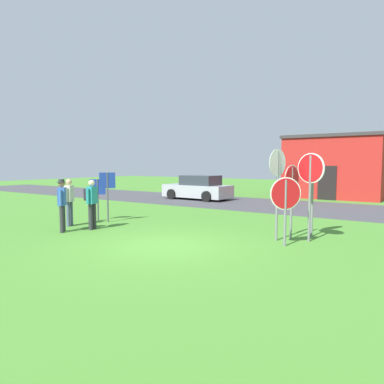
{
  "coord_description": "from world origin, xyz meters",
  "views": [
    {
      "loc": [
        6.0,
        -7.4,
        2.24
      ],
      "look_at": [
        -0.61,
        2.24,
        1.3
      ],
      "focal_mm": 33.13,
      "sensor_mm": 36.0,
      "label": 1
    }
  ],
  "objects_px": {
    "person_with_sunhat": "(69,200)",
    "info_panel_middle": "(98,192)",
    "person_holding_notes": "(62,202)",
    "stop_sign_leaning_right": "(277,178)",
    "stop_sign_rear_left": "(310,180)",
    "stop_sign_low_front": "(286,200)",
    "stop_sign_rear_right": "(313,179)",
    "person_in_teal": "(91,201)",
    "stop_sign_far_back": "(292,188)",
    "parked_car_on_street": "(198,188)",
    "info_panel_leftmost": "(107,188)"
  },
  "relations": [
    {
      "from": "person_with_sunhat",
      "to": "info_panel_middle",
      "type": "height_order",
      "value": "person_with_sunhat"
    },
    {
      "from": "info_panel_middle",
      "to": "person_holding_notes",
      "type": "bearing_deg",
      "value": -68.36
    },
    {
      "from": "stop_sign_leaning_right",
      "to": "stop_sign_rear_left",
      "type": "bearing_deg",
      "value": 25.28
    },
    {
      "from": "stop_sign_leaning_right",
      "to": "stop_sign_low_front",
      "type": "distance_m",
      "value": 0.91
    },
    {
      "from": "info_panel_middle",
      "to": "stop_sign_rear_left",
      "type": "bearing_deg",
      "value": 6.36
    },
    {
      "from": "stop_sign_rear_left",
      "to": "info_panel_middle",
      "type": "height_order",
      "value": "stop_sign_rear_left"
    },
    {
      "from": "stop_sign_rear_right",
      "to": "person_in_teal",
      "type": "bearing_deg",
      "value": -155.09
    },
    {
      "from": "stop_sign_far_back",
      "to": "person_in_teal",
      "type": "bearing_deg",
      "value": -159.28
    },
    {
      "from": "parked_car_on_street",
      "to": "person_with_sunhat",
      "type": "distance_m",
      "value": 10.63
    },
    {
      "from": "stop_sign_leaning_right",
      "to": "info_panel_middle",
      "type": "xyz_separation_m",
      "value": [
        -7.13,
        -0.5,
        -0.71
      ]
    },
    {
      "from": "stop_sign_rear_left",
      "to": "person_with_sunhat",
      "type": "distance_m",
      "value": 8.21
    },
    {
      "from": "stop_sign_low_front",
      "to": "stop_sign_rear_left",
      "type": "relative_size",
      "value": 0.74
    },
    {
      "from": "parked_car_on_street",
      "to": "stop_sign_leaning_right",
      "type": "height_order",
      "value": "stop_sign_leaning_right"
    },
    {
      "from": "stop_sign_rear_left",
      "to": "person_holding_notes",
      "type": "relative_size",
      "value": 1.46
    },
    {
      "from": "stop_sign_low_front",
      "to": "info_panel_middle",
      "type": "relative_size",
      "value": 1.15
    },
    {
      "from": "stop_sign_low_front",
      "to": "person_holding_notes",
      "type": "xyz_separation_m",
      "value": [
        -6.69,
        -2.19,
        -0.29
      ]
    },
    {
      "from": "parked_car_on_street",
      "to": "info_panel_leftmost",
      "type": "height_order",
      "value": "info_panel_leftmost"
    },
    {
      "from": "stop_sign_rear_right",
      "to": "info_panel_leftmost",
      "type": "bearing_deg",
      "value": -166.83
    },
    {
      "from": "info_panel_middle",
      "to": "stop_sign_far_back",
      "type": "bearing_deg",
      "value": 7.22
    },
    {
      "from": "stop_sign_low_front",
      "to": "person_with_sunhat",
      "type": "bearing_deg",
      "value": -169.86
    },
    {
      "from": "stop_sign_rear_left",
      "to": "info_panel_middle",
      "type": "xyz_separation_m",
      "value": [
        -7.96,
        -0.89,
        -0.64
      ]
    },
    {
      "from": "parked_car_on_street",
      "to": "person_holding_notes",
      "type": "relative_size",
      "value": 2.51
    },
    {
      "from": "stop_sign_low_front",
      "to": "info_panel_leftmost",
      "type": "xyz_separation_m",
      "value": [
        -6.99,
        0.03,
        0.05
      ]
    },
    {
      "from": "stop_sign_rear_right",
      "to": "person_holding_notes",
      "type": "bearing_deg",
      "value": -150.55
    },
    {
      "from": "parked_car_on_street",
      "to": "stop_sign_far_back",
      "type": "bearing_deg",
      "value": -43.17
    },
    {
      "from": "stop_sign_far_back",
      "to": "person_holding_notes",
      "type": "height_order",
      "value": "stop_sign_far_back"
    },
    {
      "from": "stop_sign_rear_left",
      "to": "stop_sign_low_front",
      "type": "bearing_deg",
      "value": -111.4
    },
    {
      "from": "stop_sign_far_back",
      "to": "info_panel_middle",
      "type": "distance_m",
      "value": 7.48
    },
    {
      "from": "stop_sign_rear_right",
      "to": "info_panel_middle",
      "type": "xyz_separation_m",
      "value": [
        -7.81,
        -1.65,
        -0.65
      ]
    },
    {
      "from": "stop_sign_far_back",
      "to": "person_with_sunhat",
      "type": "height_order",
      "value": "stop_sign_far_back"
    },
    {
      "from": "stop_sign_leaning_right",
      "to": "stop_sign_far_back",
      "type": "xyz_separation_m",
      "value": [
        0.28,
        0.44,
        -0.31
      ]
    },
    {
      "from": "stop_sign_rear_left",
      "to": "person_holding_notes",
      "type": "height_order",
      "value": "stop_sign_rear_left"
    },
    {
      "from": "stop_sign_low_front",
      "to": "person_holding_notes",
      "type": "relative_size",
      "value": 1.08
    },
    {
      "from": "person_with_sunhat",
      "to": "person_holding_notes",
      "type": "relative_size",
      "value": 0.97
    },
    {
      "from": "stop_sign_rear_left",
      "to": "person_in_teal",
      "type": "bearing_deg",
      "value": -161.25
    },
    {
      "from": "person_holding_notes",
      "to": "person_in_teal",
      "type": "xyz_separation_m",
      "value": [
        0.39,
        0.87,
        -0.0
      ]
    },
    {
      "from": "stop_sign_leaning_right",
      "to": "stop_sign_rear_left",
      "type": "xyz_separation_m",
      "value": [
        0.83,
        0.39,
        -0.07
      ]
    },
    {
      "from": "stop_sign_leaning_right",
      "to": "stop_sign_low_front",
      "type": "xyz_separation_m",
      "value": [
        0.46,
        -0.55,
        -0.57
      ]
    },
    {
      "from": "stop_sign_leaning_right",
      "to": "person_with_sunhat",
      "type": "relative_size",
      "value": 1.58
    },
    {
      "from": "stop_sign_leaning_right",
      "to": "person_holding_notes",
      "type": "height_order",
      "value": "stop_sign_leaning_right"
    },
    {
      "from": "stop_sign_rear_left",
      "to": "info_panel_leftmost",
      "type": "relative_size",
      "value": 1.34
    },
    {
      "from": "stop_sign_far_back",
      "to": "stop_sign_rear_right",
      "type": "xyz_separation_m",
      "value": [
        0.4,
        0.72,
        0.25
      ]
    },
    {
      "from": "stop_sign_rear_left",
      "to": "info_panel_leftmost",
      "type": "height_order",
      "value": "stop_sign_rear_left"
    },
    {
      "from": "stop_sign_far_back",
      "to": "info_panel_middle",
      "type": "relative_size",
      "value": 1.35
    },
    {
      "from": "stop_sign_rear_left",
      "to": "person_with_sunhat",
      "type": "bearing_deg",
      "value": -163.78
    },
    {
      "from": "stop_sign_leaning_right",
      "to": "person_holding_notes",
      "type": "bearing_deg",
      "value": -156.22
    },
    {
      "from": "info_panel_leftmost",
      "to": "stop_sign_leaning_right",
      "type": "bearing_deg",
      "value": 4.64
    },
    {
      "from": "stop_sign_far_back",
      "to": "person_in_teal",
      "type": "height_order",
      "value": "stop_sign_far_back"
    },
    {
      "from": "stop_sign_rear_left",
      "to": "stop_sign_leaning_right",
      "type": "bearing_deg",
      "value": -154.72
    },
    {
      "from": "stop_sign_rear_left",
      "to": "info_panel_leftmost",
      "type": "bearing_deg",
      "value": -172.87
    }
  ]
}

